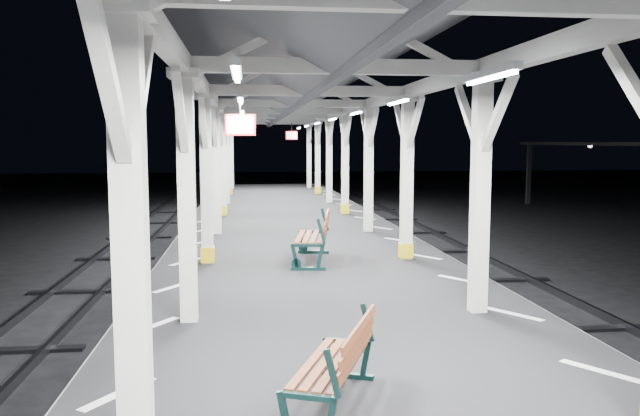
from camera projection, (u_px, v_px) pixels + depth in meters
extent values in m
plane|color=black|center=(320.00, 341.00, 10.66)|extent=(120.00, 120.00, 0.00)
cube|color=black|center=(320.00, 312.00, 10.61)|extent=(6.00, 50.00, 1.00)
cube|color=silver|center=(173.00, 287.00, 10.27)|extent=(1.00, 48.00, 0.01)
cube|color=silver|center=(460.00, 279.00, 10.84)|extent=(1.00, 48.00, 0.01)
cube|color=#2D2D33|center=(49.00, 346.00, 10.14)|extent=(0.08, 60.00, 0.16)
cube|color=black|center=(14.00, 350.00, 10.08)|extent=(2.20, 0.22, 0.06)
cube|color=#2D2D33|center=(566.00, 327.00, 11.17)|extent=(0.08, 60.00, 0.16)
cube|color=#2D2D33|center=(624.00, 325.00, 11.30)|extent=(0.08, 60.00, 0.16)
cube|color=black|center=(595.00, 329.00, 11.24)|extent=(2.20, 0.22, 0.06)
cube|color=silver|center=(131.00, 259.00, 4.23)|extent=(0.22, 0.22, 3.20)
cube|color=silver|center=(123.00, 8.00, 4.06)|extent=(0.40, 0.40, 0.12)
cube|color=silver|center=(140.00, 93.00, 4.65)|extent=(0.10, 0.99, 0.99)
cube|color=silver|center=(107.00, 79.00, 3.57)|extent=(0.10, 0.99, 0.99)
cube|color=silver|center=(187.00, 202.00, 8.18)|extent=(0.22, 0.22, 3.20)
cube|color=silver|center=(184.00, 74.00, 8.01)|extent=(0.40, 0.40, 0.12)
cube|color=silver|center=(189.00, 116.00, 8.60)|extent=(0.10, 0.99, 0.99)
cube|color=silver|center=(180.00, 112.00, 7.52)|extent=(0.10, 0.99, 0.99)
cube|color=silver|center=(206.00, 183.00, 12.13)|extent=(0.22, 0.22, 3.20)
cube|color=silver|center=(205.00, 96.00, 11.96)|extent=(0.40, 0.40, 0.12)
cube|color=gold|center=(208.00, 254.00, 12.28)|extent=(0.26, 0.26, 0.30)
cube|color=silver|center=(207.00, 124.00, 12.55)|extent=(0.10, 0.99, 0.99)
cube|color=silver|center=(203.00, 122.00, 11.47)|extent=(0.10, 0.99, 0.99)
cube|color=silver|center=(216.00, 173.00, 16.08)|extent=(0.22, 0.22, 3.20)
cube|color=silver|center=(215.00, 108.00, 15.91)|extent=(0.40, 0.40, 0.12)
cube|color=silver|center=(217.00, 128.00, 16.50)|extent=(0.10, 0.99, 0.99)
cube|color=silver|center=(214.00, 127.00, 15.42)|extent=(0.10, 0.99, 0.99)
cube|color=silver|center=(222.00, 166.00, 20.03)|extent=(0.22, 0.22, 3.20)
cube|color=silver|center=(221.00, 114.00, 19.86)|extent=(0.40, 0.40, 0.12)
cube|color=gold|center=(223.00, 210.00, 20.18)|extent=(0.26, 0.26, 0.30)
cube|color=silver|center=(222.00, 131.00, 20.46)|extent=(0.10, 0.99, 0.99)
cube|color=silver|center=(221.00, 130.00, 19.37)|extent=(0.10, 0.99, 0.99)
cube|color=silver|center=(226.00, 162.00, 23.98)|extent=(0.22, 0.22, 3.20)
cube|color=silver|center=(226.00, 119.00, 23.81)|extent=(0.40, 0.40, 0.12)
cube|color=silver|center=(226.00, 133.00, 24.41)|extent=(0.10, 0.99, 0.99)
cube|color=silver|center=(225.00, 132.00, 23.32)|extent=(0.10, 0.99, 0.99)
cube|color=silver|center=(229.00, 159.00, 27.93)|extent=(0.22, 0.22, 3.20)
cube|color=silver|center=(229.00, 122.00, 27.76)|extent=(0.40, 0.40, 0.12)
cube|color=gold|center=(230.00, 191.00, 28.09)|extent=(0.26, 0.26, 0.30)
cube|color=silver|center=(229.00, 134.00, 28.36)|extent=(0.10, 0.99, 0.99)
cube|color=silver|center=(228.00, 134.00, 27.27)|extent=(0.10, 0.99, 0.99)
cube|color=silver|center=(231.00, 157.00, 31.89)|extent=(0.22, 0.22, 3.20)
cube|color=silver|center=(231.00, 125.00, 31.71)|extent=(0.40, 0.40, 0.12)
cube|color=silver|center=(231.00, 135.00, 32.31)|extent=(0.10, 0.99, 0.99)
cube|color=silver|center=(231.00, 135.00, 31.22)|extent=(0.10, 0.99, 0.99)
cube|color=silver|center=(639.00, 98.00, 5.12)|extent=(0.10, 0.99, 0.99)
cube|color=silver|center=(480.00, 199.00, 8.65)|extent=(0.22, 0.22, 3.20)
cube|color=silver|center=(483.00, 77.00, 8.47)|extent=(0.40, 0.40, 0.12)
cube|color=silver|center=(468.00, 117.00, 9.07)|extent=(0.10, 0.99, 0.99)
cube|color=silver|center=(498.00, 114.00, 7.98)|extent=(0.10, 0.99, 0.99)
cube|color=silver|center=(407.00, 181.00, 12.60)|extent=(0.22, 0.22, 3.20)
cube|color=silver|center=(408.00, 98.00, 12.42)|extent=(0.40, 0.40, 0.12)
cube|color=gold|center=(406.00, 250.00, 12.75)|extent=(0.26, 0.26, 0.30)
cube|color=silver|center=(401.00, 124.00, 13.02)|extent=(0.10, 0.99, 0.99)
cube|color=silver|center=(415.00, 123.00, 11.93)|extent=(0.10, 0.99, 0.99)
cube|color=silver|center=(369.00, 172.00, 16.55)|extent=(0.22, 0.22, 3.20)
cube|color=silver|center=(369.00, 109.00, 16.37)|extent=(0.40, 0.40, 0.12)
cube|color=silver|center=(365.00, 128.00, 16.97)|extent=(0.10, 0.99, 0.99)
cube|color=silver|center=(373.00, 128.00, 15.88)|extent=(0.10, 0.99, 0.99)
cube|color=silver|center=(345.00, 166.00, 20.50)|extent=(0.22, 0.22, 3.20)
cube|color=silver|center=(345.00, 115.00, 20.32)|extent=(0.40, 0.40, 0.12)
cube|color=gold|center=(345.00, 209.00, 20.65)|extent=(0.26, 0.26, 0.30)
cube|color=silver|center=(343.00, 131.00, 20.92)|extent=(0.10, 0.99, 0.99)
cube|color=silver|center=(348.00, 130.00, 19.83)|extent=(0.10, 0.99, 0.99)
cube|color=silver|center=(329.00, 162.00, 24.45)|extent=(0.22, 0.22, 3.20)
cube|color=silver|center=(329.00, 119.00, 24.27)|extent=(0.40, 0.40, 0.12)
cube|color=silver|center=(327.00, 133.00, 24.87)|extent=(0.10, 0.99, 0.99)
cube|color=silver|center=(331.00, 132.00, 23.78)|extent=(0.10, 0.99, 0.99)
cube|color=silver|center=(318.00, 159.00, 28.40)|extent=(0.22, 0.22, 3.20)
cube|color=silver|center=(318.00, 122.00, 28.22)|extent=(0.40, 0.40, 0.12)
cube|color=gold|center=(318.00, 190.00, 28.55)|extent=(0.26, 0.26, 0.30)
cube|color=silver|center=(316.00, 134.00, 28.82)|extent=(0.10, 0.99, 0.99)
cube|color=silver|center=(319.00, 134.00, 27.73)|extent=(0.10, 0.99, 0.99)
cube|color=silver|center=(309.00, 157.00, 32.35)|extent=(0.22, 0.22, 3.20)
cube|color=silver|center=(309.00, 125.00, 32.17)|extent=(0.40, 0.40, 0.12)
cube|color=silver|center=(308.00, 135.00, 32.77)|extent=(0.10, 0.99, 0.99)
cube|color=silver|center=(310.00, 135.00, 31.68)|extent=(0.10, 0.99, 0.99)
cube|color=silver|center=(196.00, 80.00, 9.97)|extent=(0.18, 48.00, 0.24)
cube|color=silver|center=(439.00, 82.00, 10.43)|extent=(0.18, 48.00, 0.24)
cube|color=silver|center=(338.00, 66.00, 8.23)|extent=(4.20, 0.14, 0.20)
cube|color=silver|center=(308.00, 91.00, 12.18)|extent=(4.20, 0.14, 0.20)
cube|color=silver|center=(293.00, 103.00, 16.13)|extent=(4.20, 0.14, 0.20)
cube|color=silver|center=(284.00, 111.00, 20.08)|extent=(4.20, 0.14, 0.20)
cube|color=silver|center=(278.00, 116.00, 24.03)|extent=(4.20, 0.14, 0.20)
cube|color=silver|center=(273.00, 120.00, 27.98)|extent=(4.20, 0.14, 0.20)
cube|color=silver|center=(270.00, 122.00, 31.93)|extent=(4.20, 0.14, 0.20)
cube|color=silver|center=(320.00, 23.00, 10.10)|extent=(0.16, 48.00, 0.20)
cube|color=#494C50|center=(240.00, 46.00, 9.99)|extent=(2.80, 49.00, 1.45)
cube|color=#494C50|center=(398.00, 49.00, 10.29)|extent=(2.80, 49.00, 1.45)
cube|color=silver|center=(237.00, 69.00, 6.13)|extent=(0.10, 1.35, 0.08)
cube|color=white|center=(237.00, 74.00, 6.13)|extent=(0.05, 1.25, 0.05)
cube|color=silver|center=(241.00, 98.00, 10.08)|extent=(0.10, 1.35, 0.08)
cube|color=white|center=(241.00, 101.00, 10.09)|extent=(0.05, 1.25, 0.05)
cube|color=silver|center=(242.00, 110.00, 14.03)|extent=(0.10, 1.35, 0.08)
cube|color=white|center=(242.00, 112.00, 14.04)|extent=(0.05, 1.25, 0.05)
cube|color=silver|center=(243.00, 117.00, 17.98)|extent=(0.10, 1.35, 0.08)
cube|color=white|center=(243.00, 119.00, 17.99)|extent=(0.05, 1.25, 0.05)
cube|color=silver|center=(244.00, 122.00, 21.93)|extent=(0.10, 1.35, 0.08)
cube|color=white|center=(244.00, 123.00, 21.94)|extent=(0.05, 1.25, 0.05)
cube|color=silver|center=(244.00, 125.00, 25.88)|extent=(0.10, 1.35, 0.08)
cube|color=white|center=(244.00, 126.00, 25.89)|extent=(0.05, 1.25, 0.05)
cube|color=silver|center=(245.00, 127.00, 29.83)|extent=(0.10, 1.35, 0.08)
cube|color=white|center=(245.00, 128.00, 29.84)|extent=(0.05, 1.25, 0.05)
cube|color=silver|center=(490.00, 73.00, 6.43)|extent=(0.10, 1.35, 0.08)
cube|color=white|center=(490.00, 78.00, 6.44)|extent=(0.05, 1.25, 0.05)
cube|color=silver|center=(398.00, 99.00, 10.38)|extent=(0.10, 1.35, 0.08)
cube|color=white|center=(398.00, 102.00, 10.39)|extent=(0.05, 1.25, 0.05)
cube|color=silver|center=(356.00, 111.00, 14.33)|extent=(0.10, 1.35, 0.08)
cube|color=white|center=(356.00, 113.00, 14.34)|extent=(0.05, 1.25, 0.05)
cube|color=silver|center=(332.00, 117.00, 18.28)|extent=(0.10, 1.35, 0.08)
cube|color=white|center=(332.00, 119.00, 18.29)|extent=(0.05, 1.25, 0.05)
cube|color=silver|center=(317.00, 122.00, 22.23)|extent=(0.10, 1.35, 0.08)
cube|color=white|center=(317.00, 123.00, 22.24)|extent=(0.05, 1.25, 0.05)
cube|color=silver|center=(307.00, 125.00, 26.18)|extent=(0.10, 1.35, 0.08)
cube|color=white|center=(307.00, 126.00, 26.19)|extent=(0.05, 1.25, 0.05)
cube|color=silver|center=(299.00, 127.00, 30.13)|extent=(0.10, 1.35, 0.08)
cube|color=white|center=(299.00, 128.00, 30.14)|extent=(0.05, 1.25, 0.05)
cylinder|color=black|center=(240.00, 103.00, 10.20)|extent=(0.02, 0.02, 0.36)
cube|color=red|center=(240.00, 125.00, 10.24)|extent=(0.50, 0.03, 0.35)
cube|color=white|center=(240.00, 125.00, 10.24)|extent=(0.44, 0.04, 0.29)
cylinder|color=black|center=(292.00, 127.00, 26.57)|extent=(0.02, 0.02, 0.36)
cube|color=red|center=(292.00, 135.00, 26.61)|extent=(0.50, 0.03, 0.35)
cube|color=white|center=(292.00, 135.00, 26.61)|extent=(0.44, 0.05, 0.29)
cube|color=black|center=(529.00, 174.00, 33.84)|extent=(0.20, 0.20, 3.30)
sphere|color=silver|center=(590.00, 146.00, 27.75)|extent=(0.20, 0.20, 0.20)
sphere|color=silver|center=(530.00, 145.00, 33.67)|extent=(0.20, 0.20, 0.20)
cube|color=#0F2A29|center=(285.00, 416.00, 4.99)|extent=(0.14, 0.09, 0.41)
cube|color=#0F2A29|center=(332.00, 373.00, 4.85)|extent=(0.15, 0.10, 0.39)
cube|color=#0F2A29|center=(348.00, 376.00, 6.32)|extent=(0.51, 0.25, 0.05)
cube|color=#0F2A29|center=(329.00, 357.00, 6.36)|extent=(0.14, 0.09, 0.41)
cube|color=#0F2A29|center=(365.00, 360.00, 6.26)|extent=(0.13, 0.09, 0.41)
cube|color=#0F2A29|center=(367.00, 322.00, 6.21)|extent=(0.15, 0.10, 0.39)
cube|color=brown|center=(312.00, 362.00, 5.65)|extent=(0.58, 1.28, 0.03)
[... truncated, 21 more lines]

